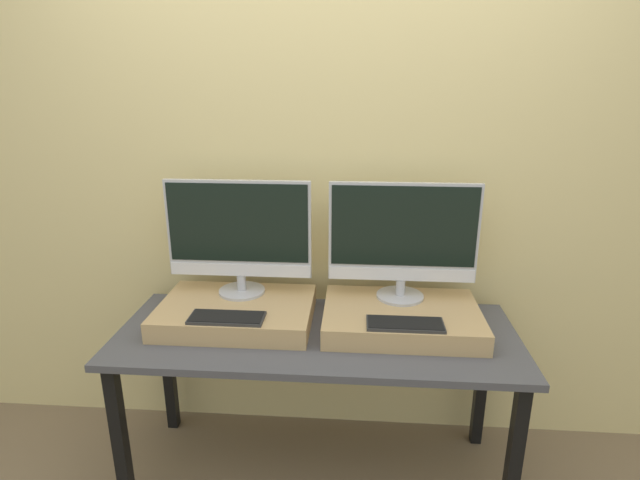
% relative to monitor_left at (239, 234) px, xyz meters
% --- Properties ---
extents(wall_back, '(8.00, 0.04, 2.60)m').
position_rel_monitor_left_xyz_m(wall_back, '(0.35, 0.22, 0.22)').
color(wall_back, '#DBC684').
rests_on(wall_back, ground_plane).
extents(workbench, '(1.66, 0.65, 0.72)m').
position_rel_monitor_left_xyz_m(workbench, '(0.35, -0.18, -0.44)').
color(workbench, '#47474C').
rests_on(workbench, ground_plane).
extents(wooden_riser_left, '(0.65, 0.45, 0.09)m').
position_rel_monitor_left_xyz_m(wooden_riser_left, '(0.00, -0.11, -0.32)').
color(wooden_riser_left, tan).
rests_on(wooden_riser_left, workbench).
extents(monitor_left, '(0.63, 0.21, 0.51)m').
position_rel_monitor_left_xyz_m(monitor_left, '(0.00, 0.00, 0.00)').
color(monitor_left, '#B2B2B7').
rests_on(monitor_left, wooden_riser_left).
extents(keyboard_left, '(0.30, 0.12, 0.01)m').
position_rel_monitor_left_xyz_m(keyboard_left, '(0.00, -0.27, -0.27)').
color(keyboard_left, '#2D2D2D').
rests_on(keyboard_left, wooden_riser_left).
extents(wooden_riser_right, '(0.65, 0.45, 0.09)m').
position_rel_monitor_left_xyz_m(wooden_riser_right, '(0.70, -0.11, -0.32)').
color(wooden_riser_right, tan).
rests_on(wooden_riser_right, workbench).
extents(monitor_right, '(0.63, 0.21, 0.51)m').
position_rel_monitor_left_xyz_m(monitor_right, '(0.70, 0.00, 0.00)').
color(monitor_right, '#B2B2B7').
rests_on(monitor_right, wooden_riser_right).
extents(keyboard_right, '(0.30, 0.12, 0.01)m').
position_rel_monitor_left_xyz_m(keyboard_right, '(0.70, -0.27, -0.27)').
color(keyboard_right, '#2D2D2D').
rests_on(keyboard_right, wooden_riser_right).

